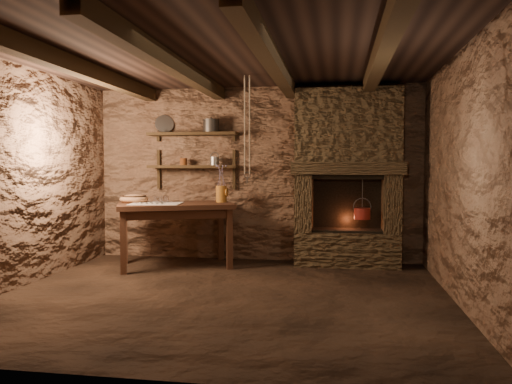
% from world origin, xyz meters
% --- Properties ---
extents(floor, '(4.50, 4.50, 0.00)m').
position_xyz_m(floor, '(0.00, 0.00, 0.00)').
color(floor, black).
rests_on(floor, ground).
extents(back_wall, '(4.50, 0.04, 2.40)m').
position_xyz_m(back_wall, '(0.00, 2.00, 1.20)').
color(back_wall, '#4D3224').
rests_on(back_wall, floor).
extents(front_wall, '(4.50, 0.04, 2.40)m').
position_xyz_m(front_wall, '(0.00, -2.00, 1.20)').
color(front_wall, '#4D3224').
rests_on(front_wall, floor).
extents(left_wall, '(0.04, 4.00, 2.40)m').
position_xyz_m(left_wall, '(-2.25, 0.00, 1.20)').
color(left_wall, '#4D3224').
rests_on(left_wall, floor).
extents(right_wall, '(0.04, 4.00, 2.40)m').
position_xyz_m(right_wall, '(2.25, 0.00, 1.20)').
color(right_wall, '#4D3224').
rests_on(right_wall, floor).
extents(ceiling, '(4.50, 4.00, 0.04)m').
position_xyz_m(ceiling, '(0.00, 0.00, 2.40)').
color(ceiling, black).
rests_on(ceiling, back_wall).
extents(beam_far_left, '(0.14, 3.95, 0.16)m').
position_xyz_m(beam_far_left, '(-1.50, 0.00, 2.31)').
color(beam_far_left, black).
rests_on(beam_far_left, ceiling).
extents(beam_mid_left, '(0.14, 3.95, 0.16)m').
position_xyz_m(beam_mid_left, '(-0.50, 0.00, 2.31)').
color(beam_mid_left, black).
rests_on(beam_mid_left, ceiling).
extents(beam_mid_right, '(0.14, 3.95, 0.16)m').
position_xyz_m(beam_mid_right, '(0.50, 0.00, 2.31)').
color(beam_mid_right, black).
rests_on(beam_mid_right, ceiling).
extents(beam_far_right, '(0.14, 3.95, 0.16)m').
position_xyz_m(beam_far_right, '(1.50, 0.00, 2.31)').
color(beam_far_right, black).
rests_on(beam_far_right, ceiling).
extents(shelf_lower, '(1.25, 0.30, 0.04)m').
position_xyz_m(shelf_lower, '(-0.85, 1.84, 1.30)').
color(shelf_lower, black).
rests_on(shelf_lower, back_wall).
extents(shelf_upper, '(1.25, 0.30, 0.04)m').
position_xyz_m(shelf_upper, '(-0.85, 1.84, 1.75)').
color(shelf_upper, black).
rests_on(shelf_upper, back_wall).
extents(hearth, '(1.43, 0.51, 2.30)m').
position_xyz_m(hearth, '(1.25, 1.77, 1.23)').
color(hearth, '#322619').
rests_on(hearth, floor).
extents(work_table, '(1.65, 1.32, 0.83)m').
position_xyz_m(work_table, '(-0.95, 1.36, 0.45)').
color(work_table, '#361D13').
rests_on(work_table, floor).
extents(linen_cloth, '(0.68, 0.57, 0.01)m').
position_xyz_m(linen_cloth, '(-1.16, 1.22, 0.83)').
color(linen_cloth, beige).
rests_on(linen_cloth, work_table).
extents(pewter_cutlery_row, '(0.54, 0.26, 0.01)m').
position_xyz_m(pewter_cutlery_row, '(-1.16, 1.20, 0.84)').
color(pewter_cutlery_row, gray).
rests_on(pewter_cutlery_row, linen_cloth).
extents(drinking_glasses, '(0.20, 0.06, 0.08)m').
position_xyz_m(drinking_glasses, '(-1.14, 1.34, 0.88)').
color(drinking_glasses, silver).
rests_on(drinking_glasses, linen_cloth).
extents(stoneware_jug, '(0.16, 0.16, 0.51)m').
position_xyz_m(stoneware_jug, '(-0.40, 1.62, 1.04)').
color(stoneware_jug, '#A1611F').
rests_on(stoneware_jug, work_table).
extents(wooden_bowl, '(0.39, 0.39, 0.13)m').
position_xyz_m(wooden_bowl, '(-1.53, 1.39, 0.87)').
color(wooden_bowl, '#9D6944').
rests_on(wooden_bowl, work_table).
extents(iron_stockpot, '(0.28, 0.28, 0.16)m').
position_xyz_m(iron_stockpot, '(-0.59, 1.84, 1.85)').
color(iron_stockpot, '#332F2D').
rests_on(iron_stockpot, shelf_upper).
extents(tin_pan, '(0.29, 0.21, 0.26)m').
position_xyz_m(tin_pan, '(-1.30, 1.94, 1.90)').
color(tin_pan, gray).
rests_on(tin_pan, shelf_upper).
extents(small_kettle, '(0.19, 0.16, 0.18)m').
position_xyz_m(small_kettle, '(-0.55, 1.84, 1.38)').
color(small_kettle, gray).
rests_on(small_kettle, shelf_lower).
extents(rusty_tin, '(0.13, 0.13, 0.10)m').
position_xyz_m(rusty_tin, '(-0.99, 1.84, 1.37)').
color(rusty_tin, '#532610').
rests_on(rusty_tin, shelf_lower).
extents(red_pot, '(0.25, 0.25, 0.54)m').
position_xyz_m(red_pot, '(1.44, 1.72, 0.70)').
color(red_pot, maroon).
rests_on(red_pot, hearth).
extents(hanging_ropes, '(0.08, 0.08, 1.20)m').
position_xyz_m(hanging_ropes, '(0.05, 1.05, 1.80)').
color(hanging_ropes, tan).
rests_on(hanging_ropes, ceiling).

